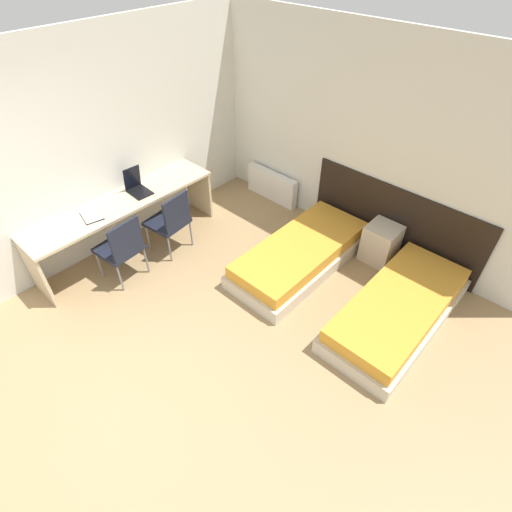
{
  "coord_description": "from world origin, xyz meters",
  "views": [
    {
      "loc": [
        2.32,
        -0.35,
        3.57
      ],
      "look_at": [
        0.0,
        2.16,
        0.55
      ],
      "focal_mm": 28.0,
      "sensor_mm": 36.0,
      "label": 1
    }
  ],
  "objects_px": {
    "nightstand": "(381,243)",
    "chair_near_laptop": "(170,220)",
    "bed_near_door": "(398,310)",
    "laptop": "(137,187)",
    "bed_near_window": "(300,255)",
    "chair_near_notebook": "(121,246)"
  },
  "relations": [
    {
      "from": "bed_near_door",
      "to": "chair_near_notebook",
      "type": "relative_size",
      "value": 2.22
    },
    {
      "from": "laptop",
      "to": "nightstand",
      "type": "bearing_deg",
      "value": 37.04
    },
    {
      "from": "bed_near_door",
      "to": "laptop",
      "type": "relative_size",
      "value": 6.16
    },
    {
      "from": "bed_near_window",
      "to": "laptop",
      "type": "relative_size",
      "value": 6.16
    },
    {
      "from": "nightstand",
      "to": "bed_near_door",
      "type": "bearing_deg",
      "value": -49.29
    },
    {
      "from": "bed_near_door",
      "to": "nightstand",
      "type": "xyz_separation_m",
      "value": [
        -0.69,
        0.8,
        0.09
      ]
    },
    {
      "from": "bed_near_window",
      "to": "chair_near_laptop",
      "type": "relative_size",
      "value": 2.22
    },
    {
      "from": "bed_near_door",
      "to": "chair_near_laptop",
      "type": "bearing_deg",
      "value": -162.11
    },
    {
      "from": "nightstand",
      "to": "bed_near_window",
      "type": "bearing_deg",
      "value": -130.71
    },
    {
      "from": "bed_near_window",
      "to": "bed_near_door",
      "type": "distance_m",
      "value": 1.38
    },
    {
      "from": "bed_near_window",
      "to": "chair_near_notebook",
      "type": "bearing_deg",
      "value": -131.39
    },
    {
      "from": "laptop",
      "to": "bed_near_door",
      "type": "bearing_deg",
      "value": 19.39
    },
    {
      "from": "bed_near_door",
      "to": "chair_near_laptop",
      "type": "height_order",
      "value": "chair_near_laptop"
    },
    {
      "from": "bed_near_door",
      "to": "nightstand",
      "type": "height_order",
      "value": "nightstand"
    },
    {
      "from": "bed_near_window",
      "to": "bed_near_door",
      "type": "relative_size",
      "value": 1.0
    },
    {
      "from": "bed_near_window",
      "to": "laptop",
      "type": "xyz_separation_m",
      "value": [
        -1.93,
        -1.02,
        0.66
      ]
    },
    {
      "from": "bed_near_door",
      "to": "nightstand",
      "type": "bearing_deg",
      "value": 130.71
    },
    {
      "from": "bed_near_door",
      "to": "bed_near_window",
      "type": "bearing_deg",
      "value": 180.0
    },
    {
      "from": "nightstand",
      "to": "laptop",
      "type": "height_order",
      "value": "laptop"
    },
    {
      "from": "bed_near_window",
      "to": "bed_near_door",
      "type": "height_order",
      "value": "same"
    },
    {
      "from": "nightstand",
      "to": "chair_near_laptop",
      "type": "bearing_deg",
      "value": -141.34
    },
    {
      "from": "bed_near_door",
      "to": "laptop",
      "type": "distance_m",
      "value": 3.53
    }
  ]
}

